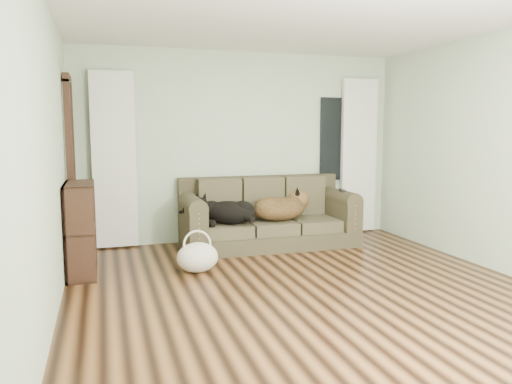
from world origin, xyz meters
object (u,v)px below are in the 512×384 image
object	(u,v)px
tote_bag	(197,258)
bookshelf	(81,228)
dog_shepherd	(281,209)
dog_black_lab	(226,213)
sofa	(269,212)

from	to	relation	value
tote_bag	bookshelf	world-z (taller)	bookshelf
dog_shepherd	tote_bag	distance (m)	1.63
dog_shepherd	bookshelf	size ratio (longest dim) A/B	0.78
bookshelf	dog_black_lab	bearing A→B (deg)	12.60
tote_bag	bookshelf	xyz separation A→B (m)	(-1.20, 0.30, 0.34)
sofa	dog_shepherd	size ratio (longest dim) A/B	2.97
dog_black_lab	dog_shepherd	distance (m)	0.77
dog_black_lab	dog_shepherd	bearing A→B (deg)	38.55
dog_shepherd	dog_black_lab	bearing A→B (deg)	-4.98
sofa	dog_shepherd	world-z (taller)	sofa
dog_black_lab	tote_bag	world-z (taller)	dog_black_lab
sofa	tote_bag	world-z (taller)	sofa
sofa	tote_bag	size ratio (longest dim) A/B	5.04
dog_black_lab	tote_bag	xyz separation A→B (m)	(-0.53, -0.88, -0.32)
sofa	dog_black_lab	bearing A→B (deg)	-172.69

